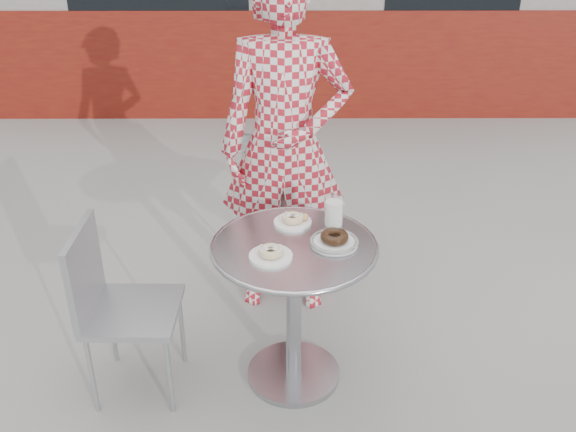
{
  "coord_description": "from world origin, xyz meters",
  "views": [
    {
      "loc": [
        -0.08,
        -2.27,
        2.08
      ],
      "look_at": [
        -0.07,
        0.15,
        0.78
      ],
      "focal_mm": 40.0,
      "sensor_mm": 36.0,
      "label": 1
    }
  ],
  "objects_px": {
    "chair_left": "(135,341)",
    "milk_cup": "(334,212)",
    "chair_far": "(290,223)",
    "plate_near": "(271,254)",
    "seated_person": "(285,147)",
    "plate_checker": "(334,240)",
    "plate_far": "(293,220)",
    "bistro_table": "(294,280)"
  },
  "relations": [
    {
      "from": "bistro_table",
      "to": "chair_far",
      "type": "relative_size",
      "value": 0.83
    },
    {
      "from": "bistro_table",
      "to": "milk_cup",
      "type": "distance_m",
      "value": 0.34
    },
    {
      "from": "chair_far",
      "to": "chair_left",
      "type": "relative_size",
      "value": 1.07
    },
    {
      "from": "seated_person",
      "to": "plate_near",
      "type": "bearing_deg",
      "value": -93.2
    },
    {
      "from": "seated_person",
      "to": "plate_far",
      "type": "xyz_separation_m",
      "value": [
        0.03,
        -0.47,
        -0.16
      ]
    },
    {
      "from": "seated_person",
      "to": "plate_near",
      "type": "height_order",
      "value": "seated_person"
    },
    {
      "from": "plate_near",
      "to": "milk_cup",
      "type": "height_order",
      "value": "milk_cup"
    },
    {
      "from": "seated_person",
      "to": "plate_far",
      "type": "relative_size",
      "value": 10.61
    },
    {
      "from": "chair_left",
      "to": "milk_cup",
      "type": "xyz_separation_m",
      "value": [
        0.88,
        0.23,
        0.53
      ]
    },
    {
      "from": "bistro_table",
      "to": "milk_cup",
      "type": "bearing_deg",
      "value": 45.02
    },
    {
      "from": "plate_near",
      "to": "bistro_table",
      "type": "bearing_deg",
      "value": 45.88
    },
    {
      "from": "milk_cup",
      "to": "plate_checker",
      "type": "bearing_deg",
      "value": -92.76
    },
    {
      "from": "chair_far",
      "to": "plate_near",
      "type": "distance_m",
      "value": 1.19
    },
    {
      "from": "chair_left",
      "to": "seated_person",
      "type": "distance_m",
      "value": 1.16
    },
    {
      "from": "chair_far",
      "to": "seated_person",
      "type": "height_order",
      "value": "seated_person"
    },
    {
      "from": "chair_far",
      "to": "milk_cup",
      "type": "relative_size",
      "value": 6.52
    },
    {
      "from": "seated_person",
      "to": "plate_checker",
      "type": "xyz_separation_m",
      "value": [
        0.2,
        -0.64,
        -0.16
      ]
    },
    {
      "from": "bistro_table",
      "to": "chair_far",
      "type": "distance_m",
      "value": 1.03
    },
    {
      "from": "bistro_table",
      "to": "plate_checker",
      "type": "height_order",
      "value": "plate_checker"
    },
    {
      "from": "plate_checker",
      "to": "milk_cup",
      "type": "relative_size",
      "value": 1.55
    },
    {
      "from": "plate_near",
      "to": "milk_cup",
      "type": "bearing_deg",
      "value": 45.33
    },
    {
      "from": "seated_person",
      "to": "milk_cup",
      "type": "xyz_separation_m",
      "value": [
        0.21,
        -0.48,
        -0.11
      ]
    },
    {
      "from": "chair_far",
      "to": "plate_checker",
      "type": "xyz_separation_m",
      "value": [
        0.18,
        -0.99,
        0.46
      ]
    },
    {
      "from": "chair_left",
      "to": "plate_far",
      "type": "bearing_deg",
      "value": -70.39
    },
    {
      "from": "seated_person",
      "to": "milk_cup",
      "type": "relative_size",
      "value": 13.38
    },
    {
      "from": "plate_far",
      "to": "plate_near",
      "type": "xyz_separation_m",
      "value": [
        -0.09,
        -0.28,
        0.0
      ]
    },
    {
      "from": "chair_left",
      "to": "milk_cup",
      "type": "relative_size",
      "value": 6.11
    },
    {
      "from": "plate_near",
      "to": "chair_left",
      "type": "bearing_deg",
      "value": 175.69
    },
    {
      "from": "bistro_table",
      "to": "seated_person",
      "type": "height_order",
      "value": "seated_person"
    },
    {
      "from": "chair_left",
      "to": "chair_far",
      "type": "bearing_deg",
      "value": -32.54
    },
    {
      "from": "plate_far",
      "to": "bistro_table",
      "type": "bearing_deg",
      "value": -89.38
    },
    {
      "from": "bistro_table",
      "to": "plate_near",
      "type": "bearing_deg",
      "value": -134.12
    },
    {
      "from": "plate_far",
      "to": "plate_near",
      "type": "height_order",
      "value": "same"
    },
    {
      "from": "chair_far",
      "to": "bistro_table",
      "type": "bearing_deg",
      "value": 109.51
    },
    {
      "from": "chair_left",
      "to": "milk_cup",
      "type": "bearing_deg",
      "value": -74.5
    },
    {
      "from": "bistro_table",
      "to": "chair_left",
      "type": "relative_size",
      "value": 0.88
    },
    {
      "from": "bistro_table",
      "to": "plate_near",
      "type": "xyz_separation_m",
      "value": [
        -0.1,
        -0.1,
        0.19
      ]
    },
    {
      "from": "bistro_table",
      "to": "plate_near",
      "type": "relative_size",
      "value": 4.05
    },
    {
      "from": "chair_far",
      "to": "seated_person",
      "type": "relative_size",
      "value": 0.49
    },
    {
      "from": "bistro_table",
      "to": "plate_far",
      "type": "height_order",
      "value": "plate_far"
    },
    {
      "from": "bistro_table",
      "to": "milk_cup",
      "type": "height_order",
      "value": "milk_cup"
    },
    {
      "from": "chair_far",
      "to": "plate_near",
      "type": "xyz_separation_m",
      "value": [
        -0.08,
        -1.09,
        0.47
      ]
    }
  ]
}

